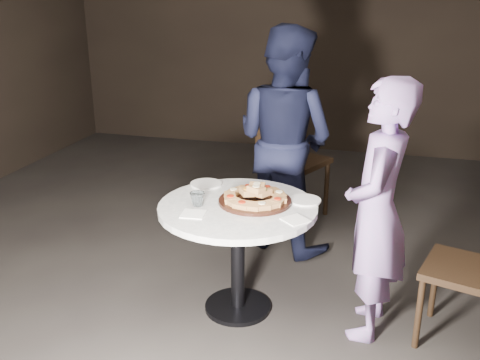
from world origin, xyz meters
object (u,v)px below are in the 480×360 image
object	(u,v)px
chair_far	(289,155)
diner_teal	(377,212)
diner_navy	(284,140)
water_glass	(197,199)
table	(238,225)
focaccia_pile	(255,195)
serving_board	(255,201)

from	to	relation	value
chair_far	diner_teal	world-z (taller)	diner_teal
diner_navy	water_glass	bearing A→B (deg)	98.65
table	chair_far	distance (m)	1.39
water_glass	focaccia_pile	bearing A→B (deg)	24.01
water_glass	serving_board	bearing A→B (deg)	23.78
serving_board	water_glass	distance (m)	0.32
diner_navy	focaccia_pile	bearing A→B (deg)	114.91
focaccia_pile	water_glass	xyz separation A→B (m)	(-0.30, -0.13, -0.00)
serving_board	water_glass	xyz separation A→B (m)	(-0.30, -0.13, 0.03)
diner_navy	serving_board	bearing A→B (deg)	114.87
chair_far	diner_navy	size ratio (longest dim) A/B	0.60
water_glass	diner_navy	bearing A→B (deg)	73.84
table	serving_board	distance (m)	0.17
water_glass	chair_far	xyz separation A→B (m)	(0.25, 1.46, -0.15)
serving_board	chair_far	xyz separation A→B (m)	(-0.04, 1.33, -0.12)
focaccia_pile	diner_navy	distance (m)	0.89
serving_board	water_glass	bearing A→B (deg)	-156.22
table	chair_far	bearing A→B (deg)	88.27
chair_far	diner_teal	xyz separation A→B (m)	(0.71, -1.38, 0.15)
focaccia_pile	chair_far	distance (m)	1.34
serving_board	water_glass	size ratio (longest dim) A/B	4.88
focaccia_pile	diner_teal	world-z (taller)	diner_teal
table	diner_navy	world-z (taller)	diner_navy
diner_navy	chair_far	bearing A→B (deg)	-59.75
diner_navy	diner_teal	bearing A→B (deg)	150.31
table	diner_teal	bearing A→B (deg)	0.50
serving_board	chair_far	bearing A→B (deg)	91.85
focaccia_pile	serving_board	bearing A→B (deg)	-112.08
focaccia_pile	chair_far	world-z (taller)	chair_far
serving_board	diner_teal	bearing A→B (deg)	-4.44
table	chair_far	world-z (taller)	chair_far
table	diner_teal	world-z (taller)	diner_teal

